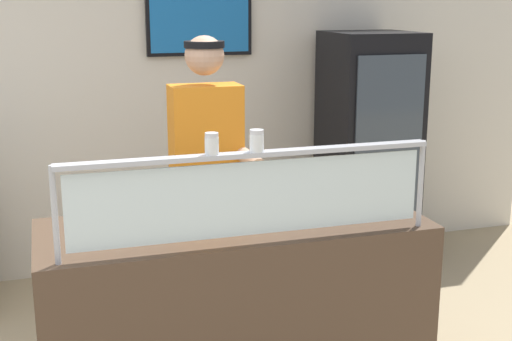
{
  "coord_description": "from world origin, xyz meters",
  "views": [
    {
      "loc": [
        0.08,
        -2.56,
        1.94
      ],
      "look_at": [
        1.0,
        0.38,
        1.18
      ],
      "focal_mm": 48.58,
      "sensor_mm": 36.0,
      "label": 1
    }
  ],
  "objects_px": {
    "parmesan_shaker": "(212,145)",
    "worker_figure": "(208,175)",
    "pepper_flake_shaker": "(257,142)",
    "drink_fridge": "(368,151)",
    "pizza_tray": "(246,212)",
    "pizza_server": "(252,208)"
  },
  "relations": [
    {
      "from": "pizza_server",
      "to": "worker_figure",
      "type": "distance_m",
      "value": 0.62
    },
    {
      "from": "drink_fridge",
      "to": "pizza_tray",
      "type": "bearing_deg",
      "value": -132.65
    },
    {
      "from": "parmesan_shaker",
      "to": "worker_figure",
      "type": "height_order",
      "value": "worker_figure"
    },
    {
      "from": "worker_figure",
      "to": "pepper_flake_shaker",
      "type": "bearing_deg",
      "value": -91.28
    },
    {
      "from": "pizza_server",
      "to": "worker_figure",
      "type": "xyz_separation_m",
      "value": [
        -0.07,
        0.61,
        0.02
      ]
    },
    {
      "from": "pizza_server",
      "to": "parmesan_shaker",
      "type": "xyz_separation_m",
      "value": [
        -0.27,
        -0.36,
        0.39
      ]
    },
    {
      "from": "parmesan_shaker",
      "to": "pepper_flake_shaker",
      "type": "xyz_separation_m",
      "value": [
        0.19,
        0.0,
        0.0
      ]
    },
    {
      "from": "pizza_tray",
      "to": "worker_figure",
      "type": "bearing_deg",
      "value": 94.14
    },
    {
      "from": "parmesan_shaker",
      "to": "pepper_flake_shaker",
      "type": "bearing_deg",
      "value": 0.0
    },
    {
      "from": "parmesan_shaker",
      "to": "drink_fridge",
      "type": "distance_m",
      "value": 2.54
    },
    {
      "from": "pepper_flake_shaker",
      "to": "drink_fridge",
      "type": "distance_m",
      "value": 2.42
    },
    {
      "from": "pizza_tray",
      "to": "pizza_server",
      "type": "distance_m",
      "value": 0.04
    },
    {
      "from": "parmesan_shaker",
      "to": "drink_fridge",
      "type": "height_order",
      "value": "drink_fridge"
    },
    {
      "from": "pizza_tray",
      "to": "parmesan_shaker",
      "type": "bearing_deg",
      "value": -123.59
    },
    {
      "from": "parmesan_shaker",
      "to": "worker_figure",
      "type": "bearing_deg",
      "value": 77.91
    },
    {
      "from": "parmesan_shaker",
      "to": "pepper_flake_shaker",
      "type": "height_order",
      "value": "pepper_flake_shaker"
    },
    {
      "from": "worker_figure",
      "to": "drink_fridge",
      "type": "relative_size",
      "value": 1.02
    },
    {
      "from": "pizza_server",
      "to": "pepper_flake_shaker",
      "type": "relative_size",
      "value": 3.09
    },
    {
      "from": "pizza_tray",
      "to": "parmesan_shaker",
      "type": "relative_size",
      "value": 4.86
    },
    {
      "from": "pepper_flake_shaker",
      "to": "pizza_server",
      "type": "bearing_deg",
      "value": 76.22
    },
    {
      "from": "pizza_tray",
      "to": "pepper_flake_shaker",
      "type": "xyz_separation_m",
      "value": [
        -0.06,
        -0.38,
        0.41
      ]
    },
    {
      "from": "pizza_tray",
      "to": "pizza_server",
      "type": "height_order",
      "value": "pizza_server"
    }
  ]
}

